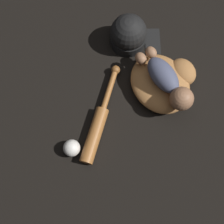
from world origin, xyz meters
name	(u,v)px	position (x,y,z in m)	size (l,w,h in m)	color
ground_plane	(149,83)	(0.00, 0.00, 0.00)	(6.00, 6.00, 0.00)	black
baseball_glove	(164,81)	(0.05, 0.03, 0.04)	(0.36, 0.35, 0.09)	#A8703D
baby_figure	(168,81)	(0.08, 0.01, 0.13)	(0.34, 0.17, 0.10)	#4C516B
baseball_bat	(98,124)	(-0.02, -0.31, 0.03)	(0.25, 0.43, 0.06)	#9E602D
baseball	(72,148)	(-0.03, -0.46, 0.04)	(0.07, 0.07, 0.07)	white
baseball_cap	(129,34)	(-0.22, 0.09, 0.07)	(0.25, 0.25, 0.17)	black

